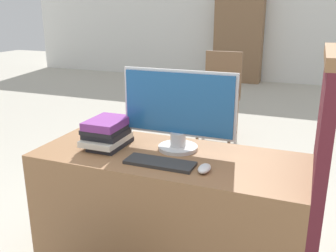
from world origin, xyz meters
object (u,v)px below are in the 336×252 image
Objects in this scene: mouse at (204,168)px; book_stack at (107,133)px; far_chair at (220,90)px; monitor at (178,110)px; keyboard at (160,163)px.

book_stack reaches higher than mouse.
book_stack is 0.28× the size of far_chair.
book_stack is (-0.59, 0.13, 0.06)m from mouse.
monitor reaches higher than mouse.
monitor is at bearing 14.41° from book_stack.
monitor is at bearing 87.20° from keyboard.
far_chair is at bearing 97.77° from keyboard.
keyboard is 2.79m from far_chair.
far_chair is (-0.39, 2.53, -0.42)m from monitor.
keyboard is 0.34× the size of far_chair.
far_chair is (-0.60, 2.76, -0.22)m from mouse.
monitor is 2.22× the size of book_stack.
far_chair is at bearing 102.25° from mouse.
far_chair is at bearing 98.70° from monitor.
mouse is (0.21, -0.23, -0.20)m from monitor.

